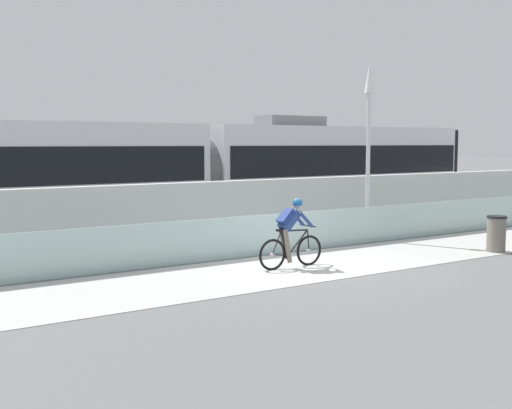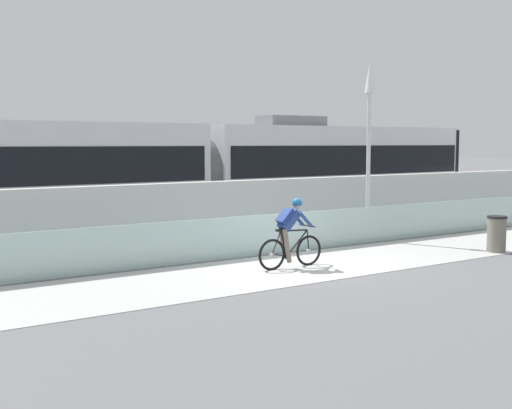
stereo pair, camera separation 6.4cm
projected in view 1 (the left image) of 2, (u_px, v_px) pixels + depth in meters
ground_plane at (307, 266)px, 15.22m from camera, size 200.00×200.00×0.00m
bike_path_deck at (307, 266)px, 15.22m from camera, size 32.00×3.20×0.01m
glass_parapet at (262, 235)px, 16.70m from camera, size 32.00×0.05×1.03m
concrete_barrier_wall at (225, 213)px, 18.15m from camera, size 32.00×0.36×1.81m
tram_rail_near at (184, 235)px, 20.29m from camera, size 32.00×0.08×0.01m
tram_rail_far at (164, 230)px, 21.47m from camera, size 32.00×0.08×0.01m
tram at (197, 173)px, 21.19m from camera, size 22.56×2.54×3.81m
cyclist_on_bike at (291, 234)px, 14.88m from camera, size 1.77×0.58×1.61m
lamp_post_antenna at (369, 128)px, 18.88m from camera, size 0.28×0.28×5.20m
trash_bin at (496, 234)px, 17.11m from camera, size 0.51×0.51×0.96m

